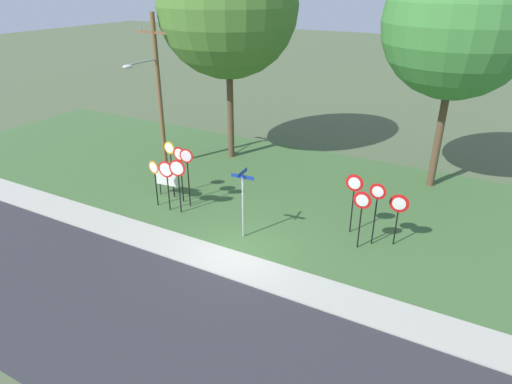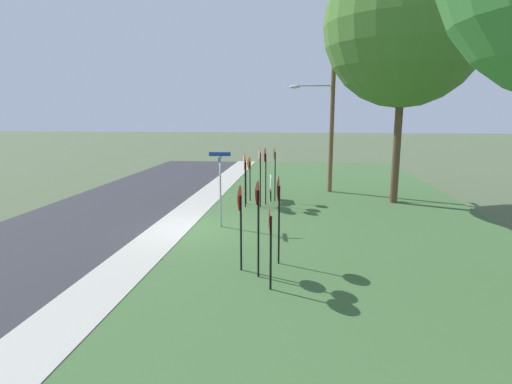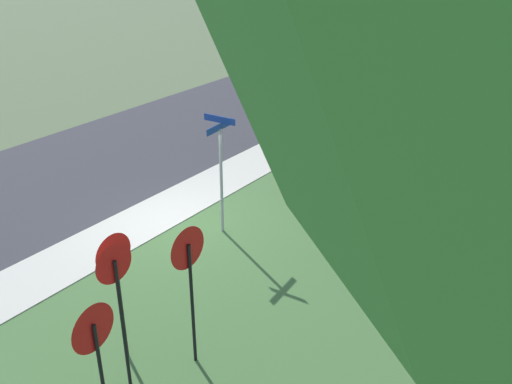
{
  "view_description": "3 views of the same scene",
  "coord_description": "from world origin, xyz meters",
  "px_view_note": "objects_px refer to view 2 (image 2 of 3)",
  "views": [
    {
      "loc": [
        7.54,
        -12.38,
        9.46
      ],
      "look_at": [
        -0.99,
        3.16,
        1.04
      ],
      "focal_mm": 31.42,
      "sensor_mm": 36.0,
      "label": 1
    },
    {
      "loc": [
        14.46,
        4.11,
        4.34
      ],
      "look_at": [
        0.84,
        2.59,
        1.68
      ],
      "focal_mm": 28.44,
      "sensor_mm": 36.0,
      "label": 2
    },
    {
      "loc": [
        8.63,
        8.82,
        6.9
      ],
      "look_at": [
        -0.24,
        2.23,
        1.5
      ],
      "focal_mm": 40.03,
      "sensor_mm": 36.0,
      "label": 3
    }
  ],
  "objects_px": {
    "stop_sign_near_right": "(275,163)",
    "oak_tree_left": "(405,26)",
    "stop_sign_far_right": "(245,169)",
    "notice_board": "(271,184)",
    "yield_sign_far_left": "(257,207)",
    "utility_pole": "(329,112)",
    "stop_sign_far_left": "(265,164)",
    "stop_sign_far_center": "(260,165)",
    "stop_sign_center_tall": "(249,170)",
    "street_name_post": "(220,183)",
    "stop_sign_near_left": "(244,168)",
    "yield_sign_far_right": "(240,208)",
    "yield_sign_near_right": "(278,199)",
    "yield_sign_near_left": "(269,227)"
  },
  "relations": [
    {
      "from": "stop_sign_far_right",
      "to": "street_name_post",
      "type": "height_order",
      "value": "street_name_post"
    },
    {
      "from": "stop_sign_far_left",
      "to": "stop_sign_far_center",
      "type": "distance_m",
      "value": 0.58
    },
    {
      "from": "street_name_post",
      "to": "notice_board",
      "type": "height_order",
      "value": "street_name_post"
    },
    {
      "from": "stop_sign_far_right",
      "to": "yield_sign_near_right",
      "type": "height_order",
      "value": "yield_sign_near_right"
    },
    {
      "from": "oak_tree_left",
      "to": "stop_sign_near_right",
      "type": "bearing_deg",
      "value": -87.01
    },
    {
      "from": "utility_pole",
      "to": "oak_tree_left",
      "type": "height_order",
      "value": "oak_tree_left"
    },
    {
      "from": "notice_board",
      "to": "yield_sign_far_left",
      "type": "bearing_deg",
      "value": -3.99
    },
    {
      "from": "stop_sign_far_center",
      "to": "stop_sign_far_right",
      "type": "bearing_deg",
      "value": -137.0
    },
    {
      "from": "stop_sign_far_center",
      "to": "stop_sign_center_tall",
      "type": "relative_size",
      "value": 1.27
    },
    {
      "from": "stop_sign_near_right",
      "to": "stop_sign_far_right",
      "type": "height_order",
      "value": "stop_sign_near_right"
    },
    {
      "from": "stop_sign_far_right",
      "to": "yield_sign_near_right",
      "type": "bearing_deg",
      "value": 9.04
    },
    {
      "from": "stop_sign_near_left",
      "to": "stop_sign_near_right",
      "type": "xyz_separation_m",
      "value": [
        -1.43,
        1.3,
        0.07
      ]
    },
    {
      "from": "stop_sign_far_right",
      "to": "stop_sign_center_tall",
      "type": "xyz_separation_m",
      "value": [
        -0.78,
        0.1,
        -0.16
      ]
    },
    {
      "from": "street_name_post",
      "to": "stop_sign_near_left",
      "type": "bearing_deg",
      "value": 167.75
    },
    {
      "from": "yield_sign_near_right",
      "to": "notice_board",
      "type": "height_order",
      "value": "yield_sign_near_right"
    },
    {
      "from": "stop_sign_near_right",
      "to": "yield_sign_near_right",
      "type": "xyz_separation_m",
      "value": [
        8.6,
        0.67,
        0.01
      ]
    },
    {
      "from": "stop_sign_near_right",
      "to": "yield_sign_far_right",
      "type": "relative_size",
      "value": 1.13
    },
    {
      "from": "yield_sign_far_left",
      "to": "notice_board",
      "type": "relative_size",
      "value": 2.09
    },
    {
      "from": "stop_sign_far_center",
      "to": "stop_sign_center_tall",
      "type": "height_order",
      "value": "stop_sign_far_center"
    },
    {
      "from": "utility_pole",
      "to": "yield_sign_far_right",
      "type": "bearing_deg",
      "value": -14.3
    },
    {
      "from": "stop_sign_near_left",
      "to": "yield_sign_far_right",
      "type": "relative_size",
      "value": 1.05
    },
    {
      "from": "oak_tree_left",
      "to": "stop_sign_near_left",
      "type": "bearing_deg",
      "value": -76.36
    },
    {
      "from": "stop_sign_near_left",
      "to": "utility_pole",
      "type": "bearing_deg",
      "value": 125.55
    },
    {
      "from": "stop_sign_far_center",
      "to": "notice_board",
      "type": "relative_size",
      "value": 2.23
    },
    {
      "from": "stop_sign_center_tall",
      "to": "yield_sign_far_right",
      "type": "bearing_deg",
      "value": 14.74
    },
    {
      "from": "yield_sign_near_left",
      "to": "utility_pole",
      "type": "distance_m",
      "value": 13.7
    },
    {
      "from": "stop_sign_far_left",
      "to": "yield_sign_near_right",
      "type": "height_order",
      "value": "stop_sign_far_left"
    },
    {
      "from": "yield_sign_near_left",
      "to": "yield_sign_far_left",
      "type": "distance_m",
      "value": 0.91
    },
    {
      "from": "yield_sign_far_left",
      "to": "oak_tree_left",
      "type": "height_order",
      "value": "oak_tree_left"
    },
    {
      "from": "street_name_post",
      "to": "notice_board",
      "type": "relative_size",
      "value": 2.31
    },
    {
      "from": "yield_sign_far_right",
      "to": "utility_pole",
      "type": "bearing_deg",
      "value": 166.27
    },
    {
      "from": "stop_sign_far_center",
      "to": "stop_sign_far_right",
      "type": "relative_size",
      "value": 1.18
    },
    {
      "from": "stop_sign_near_right",
      "to": "oak_tree_left",
      "type": "relative_size",
      "value": 0.23
    },
    {
      "from": "yield_sign_far_right",
      "to": "stop_sign_near_left",
      "type": "bearing_deg",
      "value": -172.4
    },
    {
      "from": "stop_sign_far_center",
      "to": "yield_sign_far_right",
      "type": "distance_m",
      "value": 7.82
    },
    {
      "from": "street_name_post",
      "to": "oak_tree_left",
      "type": "xyz_separation_m",
      "value": [
        -5.23,
        7.59,
        6.49
      ]
    },
    {
      "from": "stop_sign_center_tall",
      "to": "utility_pole",
      "type": "bearing_deg",
      "value": 135.16
    },
    {
      "from": "stop_sign_far_right",
      "to": "notice_board",
      "type": "xyz_separation_m",
      "value": [
        -1.04,
        1.15,
        -0.89
      ]
    },
    {
      "from": "stop_sign_far_right",
      "to": "yield_sign_near_right",
      "type": "distance_m",
      "value": 8.02
    },
    {
      "from": "stop_sign_far_center",
      "to": "yield_sign_near_left",
      "type": "xyz_separation_m",
      "value": [
        8.99,
        1.16,
        -0.39
      ]
    },
    {
      "from": "yield_sign_near_right",
      "to": "yield_sign_far_right",
      "type": "relative_size",
      "value": 1.07
    },
    {
      "from": "yield_sign_far_right",
      "to": "yield_sign_near_left",
      "type": "bearing_deg",
      "value": 38.26
    },
    {
      "from": "stop_sign_far_left",
      "to": "stop_sign_far_center",
      "type": "bearing_deg",
      "value": -19.3
    },
    {
      "from": "oak_tree_left",
      "to": "yield_sign_near_right",
      "type": "bearing_deg",
      "value": -30.2
    },
    {
      "from": "stop_sign_far_center",
      "to": "oak_tree_left",
      "type": "height_order",
      "value": "oak_tree_left"
    },
    {
      "from": "stop_sign_near_left",
      "to": "stop_sign_far_center",
      "type": "height_order",
      "value": "stop_sign_far_center"
    },
    {
      "from": "stop_sign_near_right",
      "to": "stop_sign_far_left",
      "type": "relative_size",
      "value": 1.0
    },
    {
      "from": "yield_sign_far_left",
      "to": "stop_sign_far_left",
      "type": "bearing_deg",
      "value": -172.8
    },
    {
      "from": "yield_sign_far_left",
      "to": "utility_pole",
      "type": "relative_size",
      "value": 0.33
    },
    {
      "from": "stop_sign_near_right",
      "to": "stop_sign_center_tall",
      "type": "xyz_separation_m",
      "value": [
        0.06,
        -1.25,
        -0.35
      ]
    }
  ]
}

